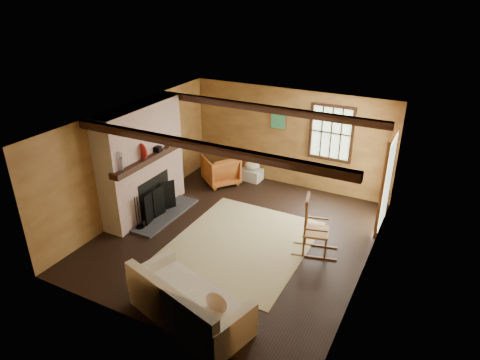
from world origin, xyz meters
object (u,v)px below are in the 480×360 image
Objects in this scene: rocking_chair at (314,229)px; laundry_basket at (252,174)px; fireplace at (143,166)px; armchair at (221,170)px; sofa at (187,306)px.

rocking_chair reaches higher than laundry_basket.
fireplace is 4.80× the size of laundry_basket.
fireplace is 2.26m from armchair.
sofa is (2.66, -2.40, -0.82)m from fireplace.
sofa is 5.11m from laundry_basket.
armchair is (-1.93, 4.40, 0.08)m from sofa.
fireplace is at bearing 153.50° from sofa.
sofa is at bearing 61.30° from armchair.
laundry_basket is at bearing 31.75° from rocking_chair.
fireplace reaches higher than sofa.
armchair is at bearing 44.90° from rocking_chair.
fireplace is at bearing 17.55° from armchair.
rocking_chair is (3.74, 0.19, -0.61)m from fireplace.
rocking_chair is 2.82m from sofa.
armchair is (-3.01, 1.81, -0.12)m from rocking_chair.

